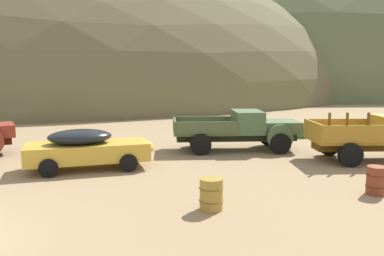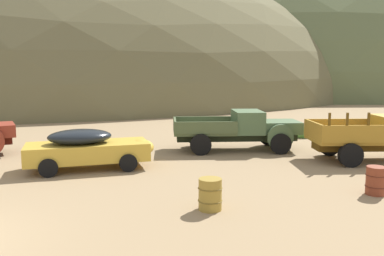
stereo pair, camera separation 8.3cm
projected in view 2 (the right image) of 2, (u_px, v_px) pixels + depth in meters
name	position (u px, v px, depth m)	size (l,w,h in m)	color
hill_far_right	(18.00, 95.00, 62.53)	(104.43, 73.23, 41.52)	brown
hill_far_left	(293.00, 87.00, 88.41)	(113.01, 87.58, 50.78)	#56603D
car_faded_yellow	(91.00, 148.00, 15.85)	(5.04, 2.42, 1.57)	gold
truck_weathered_green	(246.00, 129.00, 19.55)	(6.14, 2.92, 1.89)	#232B1B
oil_drum_by_truck	(210.00, 194.00, 11.22)	(0.68, 0.68, 0.88)	olive
oil_drum_foreground	(376.00, 181.00, 12.59)	(0.62, 0.62, 0.88)	brown
bush_front_right	(233.00, 133.00, 23.09)	(1.36, 1.03, 1.15)	olive
bush_lone_scrub	(349.00, 132.00, 24.25)	(0.98, 0.72, 0.71)	#3D702D
bush_back_edge	(300.00, 133.00, 23.36)	(1.22, 1.15, 0.83)	#4C8438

